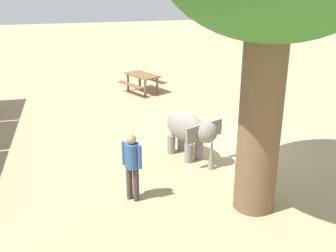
{
  "coord_description": "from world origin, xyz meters",
  "views": [
    {
      "loc": [
        -11.14,
        3.94,
        5.05
      ],
      "look_at": [
        -0.35,
        1.59,
        0.8
      ],
      "focal_mm": 44.59,
      "sensor_mm": 36.0,
      "label": 1
    }
  ],
  "objects_px": {
    "person_handler": "(132,162)",
    "elephant": "(190,131)",
    "wooden_bench": "(261,108)",
    "picnic_table_near": "(142,79)"
  },
  "relations": [
    {
      "from": "elephant",
      "to": "person_handler",
      "type": "height_order",
      "value": "person_handler"
    },
    {
      "from": "person_handler",
      "to": "elephant",
      "type": "bearing_deg",
      "value": -3.84
    },
    {
      "from": "wooden_bench",
      "to": "elephant",
      "type": "bearing_deg",
      "value": -23.71
    },
    {
      "from": "person_handler",
      "to": "picnic_table_near",
      "type": "distance_m",
      "value": 8.77
    },
    {
      "from": "wooden_bench",
      "to": "picnic_table_near",
      "type": "bearing_deg",
      "value": -111.75
    },
    {
      "from": "wooden_bench",
      "to": "picnic_table_near",
      "type": "height_order",
      "value": "wooden_bench"
    },
    {
      "from": "person_handler",
      "to": "wooden_bench",
      "type": "xyz_separation_m",
      "value": [
        4.3,
        -5.06,
        -0.48
      ]
    },
    {
      "from": "person_handler",
      "to": "wooden_bench",
      "type": "relative_size",
      "value": 1.14
    },
    {
      "from": "elephant",
      "to": "picnic_table_near",
      "type": "xyz_separation_m",
      "value": [
        6.73,
        0.26,
        -0.23
      ]
    },
    {
      "from": "elephant",
      "to": "wooden_bench",
      "type": "bearing_deg",
      "value": 100.35
    }
  ]
}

